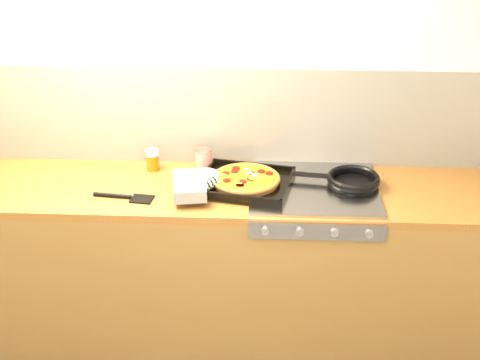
# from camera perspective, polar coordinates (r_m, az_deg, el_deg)

# --- Properties ---
(room_shell) EXTENTS (3.20, 3.20, 3.20)m
(room_shell) POSITION_cam_1_polar(r_m,az_deg,el_deg) (3.34, -1.45, 5.45)
(room_shell) COLOR white
(room_shell) RESTS_ON ground
(counter_run) EXTENTS (3.20, 0.62, 0.90)m
(counter_run) POSITION_cam_1_polar(r_m,az_deg,el_deg) (3.41, -1.67, -7.38)
(counter_run) COLOR brown
(counter_run) RESTS_ON ground
(stovetop) EXTENTS (0.60, 0.56, 0.02)m
(stovetop) POSITION_cam_1_polar(r_m,az_deg,el_deg) (3.17, 6.34, -0.71)
(stovetop) COLOR #9B9CA1
(stovetop) RESTS_ON counter_run
(pizza_on_tray) EXTENTS (0.59, 0.46, 0.07)m
(pizza_on_tray) POSITION_cam_1_polar(r_m,az_deg,el_deg) (3.14, -0.82, -0.07)
(pizza_on_tray) COLOR black
(pizza_on_tray) RESTS_ON stovetop
(frying_pan) EXTENTS (0.43, 0.28, 0.04)m
(frying_pan) POSITION_cam_1_polar(r_m,az_deg,el_deg) (3.20, 9.55, -0.00)
(frying_pan) COLOR black
(frying_pan) RESTS_ON stovetop
(tomato_can) EXTENTS (0.09, 0.09, 0.12)m
(tomato_can) POSITION_cam_1_polar(r_m,az_deg,el_deg) (3.32, -3.10, 1.73)
(tomato_can) COLOR maroon
(tomato_can) RESTS_ON counter_run
(juice_glass) EXTENTS (0.08, 0.08, 0.11)m
(juice_glass) POSITION_cam_1_polar(r_m,az_deg,el_deg) (3.36, -7.48, 1.73)
(juice_glass) COLOR #E2570D
(juice_glass) RESTS_ON counter_run
(wooden_spoon) EXTENTS (0.30, 0.06, 0.02)m
(wooden_spoon) POSITION_cam_1_polar(r_m,az_deg,el_deg) (3.34, 1.41, 0.95)
(wooden_spoon) COLOR #AF7C4A
(wooden_spoon) RESTS_ON counter_run
(black_spatula) EXTENTS (0.29, 0.10, 0.02)m
(black_spatula) POSITION_cam_1_polar(r_m,az_deg,el_deg) (3.12, -9.82, -1.43)
(black_spatula) COLOR black
(black_spatula) RESTS_ON counter_run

